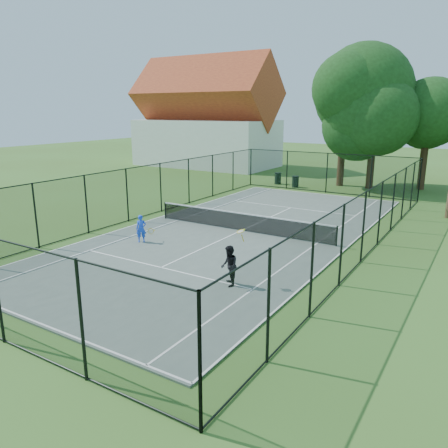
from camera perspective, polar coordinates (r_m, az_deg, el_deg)
The scene contains 12 objects.
ground at distance 22.55m, azimuth 2.25°, elevation -1.02°, with size 120.00×120.00×0.00m, color #3D5C1F.
tennis_court at distance 22.54m, azimuth 2.25°, elevation -0.95°, with size 11.00×24.00×0.06m, color #4E5C55.
tennis_net at distance 22.40m, azimuth 2.27°, elevation 0.40°, with size 10.08×0.08×0.95m.
fence at distance 22.19m, azimuth 2.29°, elevation 2.71°, with size 13.10×26.10×3.00m.
tree_near_left at distance 37.21m, azimuth 15.52°, elevation 14.88°, with size 8.16×8.16×10.64m.
tree_near_mid at distance 36.55m, azimuth 19.06°, elevation 12.60°, with size 6.53×6.53×8.54m.
tree_near_right at distance 37.55m, azimuth 24.97°, elevation 11.07°, with size 5.25×5.25×7.24m.
building at distance 49.40m, azimuth -2.32°, elevation 13.33°, with size 15.30×8.15×11.87m.
trash_bin_left at distance 37.37m, azimuth 7.04°, elevation 5.95°, with size 0.58×0.58×0.97m.
trash_bin_right at distance 35.98m, azimuth 9.30°, elevation 5.49°, with size 0.58×0.58×0.92m.
player_blue at distance 20.83m, azimuth -10.76°, elevation -0.60°, with size 0.86×0.54×1.29m.
player_black at distance 15.41m, azimuth 0.68°, elevation -5.48°, with size 0.87×0.94×2.06m.
Camera 1 is at (10.69, -18.89, 6.11)m, focal length 35.00 mm.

